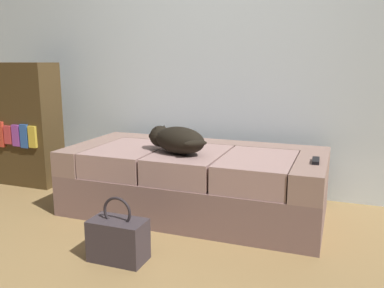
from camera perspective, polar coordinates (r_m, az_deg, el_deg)
name	(u,v)px	position (r m, az deg, el deg)	size (l,w,h in m)	color
ground_plane	(119,286)	(2.20, -10.26, -19.07)	(10.00, 10.00, 0.00)	#987748
back_wall	(222,26)	(3.54, 4.17, 16.21)	(6.40, 0.10, 2.80)	silver
couch	(194,181)	(3.03, 0.34, -5.22)	(1.87, 0.89, 0.48)	#7D5F5A
dog_dark	(176,140)	(2.85, -2.24, 0.63)	(0.53, 0.36, 0.19)	black
tv_remote	(316,161)	(2.71, 16.99, -2.25)	(0.04, 0.15, 0.02)	black
handbag	(118,239)	(2.40, -10.32, -13.01)	(0.32, 0.18, 0.38)	#393035
bookshelf	(28,124)	(3.97, -22.07, 2.56)	(0.56, 0.30, 1.10)	#47351C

